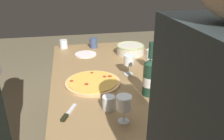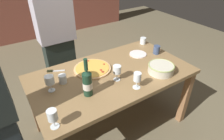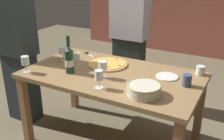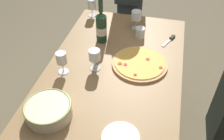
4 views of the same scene
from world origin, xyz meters
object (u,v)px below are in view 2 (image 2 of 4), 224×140
at_px(pizza_knife, 54,71).
at_px(wine_bottle, 87,82).
at_px(wine_glass_near_pizza, 137,78).
at_px(wine_glass_far_right, 52,116).
at_px(person_host, 57,38).
at_px(wine_glass_by_bottle, 50,81).
at_px(pizza, 92,69).
at_px(serving_bowl, 161,68).
at_px(cup_amber, 157,50).
at_px(cup_ceramic, 63,79).
at_px(wine_glass_far_left, 117,70).
at_px(cup_spare, 143,41).
at_px(dining_table, 112,80).
at_px(side_plate, 138,54).

bearing_deg(pizza_knife, wine_bottle, -75.39).
xyz_separation_m(wine_glass_near_pizza, wine_glass_far_right, (-0.76, -0.03, 0.00)).
xyz_separation_m(wine_bottle, person_host, (0.11, 1.05, -0.01)).
bearing_deg(wine_glass_by_bottle, wine_glass_near_pizza, -29.79).
relative_size(pizza, pizza_knife, 2.25).
height_order(serving_bowl, person_host, person_host).
distance_m(pizza, wine_bottle, 0.41).
xyz_separation_m(cup_amber, cup_ceramic, (-1.13, 0.05, -0.01)).
xyz_separation_m(wine_glass_far_left, cup_spare, (0.74, 0.48, -0.07)).
relative_size(cup_spare, person_host, 0.05).
bearing_deg(wine_glass_far_right, wine_glass_by_bottle, 74.93).
xyz_separation_m(wine_glass_near_pizza, cup_spare, (0.66, 0.67, -0.06)).
relative_size(serving_bowl, pizza_knife, 1.53).
distance_m(serving_bowl, wine_glass_far_right, 1.13).
bearing_deg(pizza, person_host, 98.46).
distance_m(wine_glass_by_bottle, cup_spare, 1.34).
height_order(cup_amber, person_host, person_host).
bearing_deg(person_host, serving_bowl, 14.69).
xyz_separation_m(wine_bottle, wine_glass_far_right, (-0.36, -0.19, -0.02)).
distance_m(dining_table, wine_glass_far_right, 0.81).
height_order(wine_glass_by_bottle, cup_amber, wine_glass_by_bottle).
bearing_deg(pizza, wine_glass_far_left, -68.84).
distance_m(wine_glass_far_right, person_host, 1.32).
xyz_separation_m(wine_glass_far_right, side_plate, (1.17, 0.51, -0.10)).
bearing_deg(serving_bowl, pizza, 142.86).
relative_size(wine_glass_far_left, pizza_knife, 0.90).
relative_size(dining_table, pizza, 4.20).
relative_size(dining_table, wine_bottle, 4.62).
bearing_deg(side_plate, wine_glass_by_bottle, -174.46).
bearing_deg(wine_glass_far_left, wine_glass_by_bottle, 162.75).
height_order(wine_glass_near_pizza, cup_amber, wine_glass_near_pizza).
xyz_separation_m(wine_glass_far_left, cup_ceramic, (-0.44, 0.23, -0.07)).
xyz_separation_m(serving_bowl, cup_ceramic, (-0.89, 0.37, -0.01)).
height_order(wine_glass_by_bottle, wine_glass_far_right, wine_glass_far_right).
relative_size(serving_bowl, wine_bottle, 0.75).
xyz_separation_m(cup_ceramic, pizza_knife, (-0.01, 0.23, -0.04)).
xyz_separation_m(wine_glass_far_left, cup_amber, (0.69, 0.18, -0.06)).
relative_size(dining_table, side_plate, 8.06).
xyz_separation_m(wine_glass_far_left, person_host, (-0.22, 1.01, 0.01)).
bearing_deg(cup_amber, wine_bottle, -167.39).
bearing_deg(wine_glass_near_pizza, wine_glass_far_left, 112.14).
bearing_deg(dining_table, wine_glass_near_pizza, -80.21).
distance_m(wine_bottle, person_host, 1.06).
relative_size(wine_glass_near_pizza, cup_amber, 1.55).
xyz_separation_m(pizza, cup_ceramic, (-0.33, -0.05, 0.03)).
relative_size(serving_bowl, person_host, 0.15).
bearing_deg(pizza, side_plate, -0.32).
bearing_deg(wine_glass_near_pizza, side_plate, 49.15).
bearing_deg(pizza, cup_spare, 12.85).
height_order(dining_table, wine_bottle, wine_bottle).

